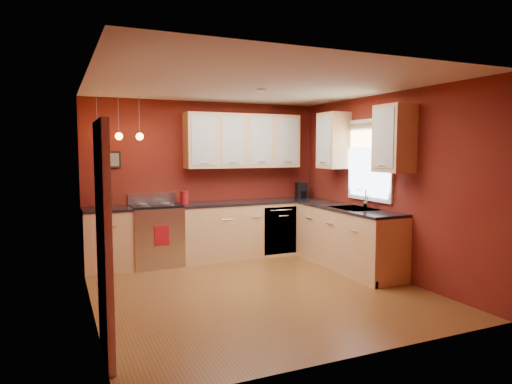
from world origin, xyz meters
name	(u,v)px	position (x,y,z in m)	size (l,w,h in m)	color
floor	(257,290)	(0.00, 0.00, 0.00)	(4.20, 4.20, 0.00)	brown
ceiling	(257,85)	(0.00, 0.00, 2.60)	(4.00, 4.20, 0.02)	silver
wall_back	(206,180)	(0.00, 2.10, 1.30)	(4.00, 0.02, 2.60)	maroon
wall_front	(358,209)	(0.00, -2.10, 1.30)	(4.00, 0.02, 2.60)	maroon
wall_left	(89,196)	(-2.00, 0.00, 1.30)	(0.02, 4.20, 2.60)	maroon
wall_right	(384,185)	(2.00, 0.00, 1.30)	(0.02, 4.20, 2.60)	maroon
base_cabinets_back_left	(108,240)	(-1.65, 1.80, 0.45)	(0.70, 0.60, 0.90)	#E0B878
base_cabinets_back_right	(253,229)	(0.73, 1.80, 0.45)	(2.54, 0.60, 0.90)	#E0B878
base_cabinets_right	(347,239)	(1.70, 0.45, 0.45)	(0.60, 2.10, 0.90)	#E0B878
counter_back_left	(107,209)	(-1.65, 1.80, 0.92)	(0.70, 0.62, 0.04)	black
counter_back_right	(253,202)	(0.73, 1.80, 0.92)	(2.54, 0.62, 0.04)	black
counter_right	(348,208)	(1.70, 0.45, 0.92)	(0.62, 2.10, 0.04)	black
gas_range	(156,235)	(-0.92, 1.80, 0.48)	(0.76, 0.64, 1.11)	#BBBBC0
dishwasher_front	(280,230)	(1.10, 1.51, 0.45)	(0.60, 0.02, 0.80)	#BBBBC0
sink	(354,210)	(1.70, 0.30, 0.92)	(0.50, 0.70, 0.33)	gray
window	(370,157)	(1.97, 0.30, 1.69)	(0.06, 1.02, 1.22)	white
door_left_wall	(104,241)	(-1.97, -1.20, 1.03)	(0.12, 0.82, 2.05)	white
upper_cabinets_back	(243,141)	(0.60, 1.93, 1.95)	(2.00, 0.35, 0.90)	#E0B878
upper_cabinets_right	(361,140)	(1.82, 0.32, 1.95)	(0.35, 1.95, 0.90)	#E0B878
wall_picture	(110,160)	(-1.55, 2.08, 1.65)	(0.32, 0.03, 0.26)	black
pendant_lights	(119,136)	(-1.45, 1.75, 2.01)	(0.71, 0.11, 0.66)	gray
red_canister	(184,197)	(-0.45, 1.85, 1.04)	(0.14, 0.14, 0.20)	#A01117
red_vase	(101,202)	(-1.72, 1.83, 1.03)	(0.11, 0.11, 0.17)	#A01117
flowers	(101,190)	(-1.72, 1.83, 1.20)	(0.12, 0.12, 0.22)	#A01117
coffee_maker	(302,191)	(1.71, 1.88, 1.07)	(0.22, 0.21, 0.28)	black
soap_pump	(368,202)	(1.86, 0.17, 1.04)	(0.09, 0.09, 0.20)	silver
dish_towel	(162,236)	(-0.90, 1.47, 0.52)	(0.22, 0.02, 0.30)	#A01117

